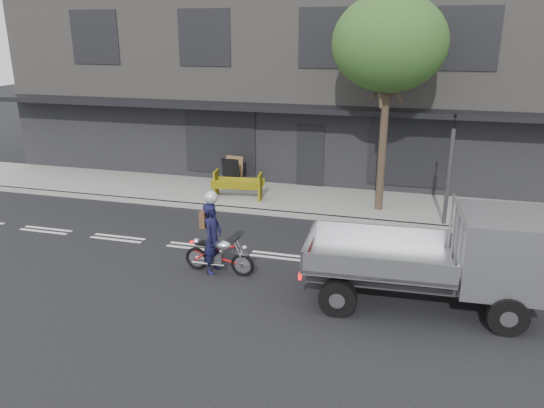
{
  "coord_description": "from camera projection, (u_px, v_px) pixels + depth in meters",
  "views": [
    {
      "loc": [
        3.19,
        -12.39,
        5.66
      ],
      "look_at": [
        -0.36,
        0.5,
        1.26
      ],
      "focal_mm": 35.0,
      "sensor_mm": 36.0,
      "label": 1
    }
  ],
  "objects": [
    {
      "name": "construction_barrier",
      "position": [
        235.0,
        186.0,
        17.92
      ],
      "size": [
        1.78,
        0.89,
        0.96
      ],
      "primitive_type": null,
      "rotation": [
        0.0,
        0.0,
        0.13
      ],
      "color": "yellow",
      "rests_on": "sidewalk"
    },
    {
      "name": "rider",
      "position": [
        213.0,
        238.0,
        12.78
      ],
      "size": [
        0.46,
        0.67,
        1.77
      ],
      "primitive_type": "imported",
      "rotation": [
        0.0,
        0.0,
        1.52
      ],
      "color": "black",
      "rests_on": "ground"
    },
    {
      "name": "kerb",
      "position": [
        305.0,
        216.0,
        16.73
      ],
      "size": [
        32.0,
        0.2,
        0.15
      ],
      "primitive_type": "cube",
      "color": "gray",
      "rests_on": "ground"
    },
    {
      "name": "traffic_light_pole",
      "position": [
        449.0,
        175.0,
        15.41
      ],
      "size": [
        0.12,
        0.12,
        3.5
      ],
      "color": "#2D2D30",
      "rests_on": "ground"
    },
    {
      "name": "motorcycle",
      "position": [
        219.0,
        254.0,
        12.87
      ],
      "size": [
        1.81,
        0.53,
        0.93
      ],
      "rotation": [
        0.0,
        0.0,
        -0.05
      ],
      "color": "black",
      "rests_on": "ground"
    },
    {
      "name": "ground",
      "position": [
        280.0,
        256.0,
        13.92
      ],
      "size": [
        80.0,
        80.0,
        0.0
      ],
      "primitive_type": "plane",
      "color": "black",
      "rests_on": "ground"
    },
    {
      "name": "flatbed_ute",
      "position": [
        479.0,
        253.0,
        10.9
      ],
      "size": [
        4.97,
        2.23,
        2.26
      ],
      "rotation": [
        0.0,
        0.0,
        0.05
      ],
      "color": "black",
      "rests_on": "ground"
    },
    {
      "name": "building_main",
      "position": [
        346.0,
        70.0,
        23.02
      ],
      "size": [
        26.0,
        10.0,
        8.0
      ],
      "primitive_type": "cube",
      "color": "slate",
      "rests_on": "ground"
    },
    {
      "name": "sandwich_board",
      "position": [
        231.0,
        173.0,
        19.44
      ],
      "size": [
        0.72,
        0.52,
        1.07
      ],
      "primitive_type": null,
      "rotation": [
        0.0,
        0.0,
        -0.1
      ],
      "color": "black",
      "rests_on": "sidewalk"
    },
    {
      "name": "sidewalk",
      "position": [
        315.0,
        201.0,
        18.2
      ],
      "size": [
        32.0,
        3.2,
        0.15
      ],
      "primitive_type": "cube",
      "color": "gray",
      "rests_on": "ground"
    },
    {
      "name": "street_tree",
      "position": [
        389.0,
        44.0,
        15.56
      ],
      "size": [
        3.4,
        3.4,
        6.74
      ],
      "color": "#382B21",
      "rests_on": "ground"
    }
  ]
}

